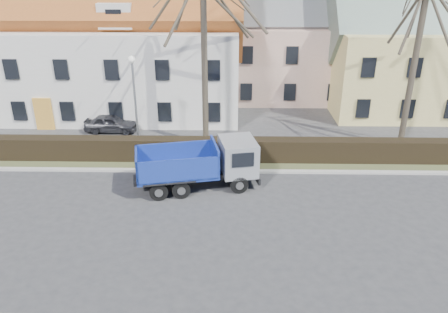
{
  "coord_description": "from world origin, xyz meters",
  "views": [
    {
      "loc": [
        -0.35,
        -16.61,
        10.38
      ],
      "look_at": [
        -0.76,
        3.07,
        1.6
      ],
      "focal_mm": 35.0,
      "sensor_mm": 36.0,
      "label": 1
    }
  ],
  "objects_px": {
    "cart_frame": "(142,167)",
    "parked_car_a": "(111,123)",
    "dump_truck": "(193,165)",
    "streetlight": "(136,106)"
  },
  "relations": [
    {
      "from": "streetlight",
      "to": "parked_car_a",
      "type": "bearing_deg",
      "value": 125.72
    },
    {
      "from": "dump_truck",
      "to": "parked_car_a",
      "type": "bearing_deg",
      "value": 116.34
    },
    {
      "from": "cart_frame",
      "to": "parked_car_a",
      "type": "height_order",
      "value": "parked_car_a"
    },
    {
      "from": "streetlight",
      "to": "parked_car_a",
      "type": "height_order",
      "value": "streetlight"
    },
    {
      "from": "dump_truck",
      "to": "streetlight",
      "type": "xyz_separation_m",
      "value": [
        -3.57,
        4.21,
        1.67
      ]
    },
    {
      "from": "dump_truck",
      "to": "parked_car_a",
      "type": "height_order",
      "value": "dump_truck"
    },
    {
      "from": "cart_frame",
      "to": "parked_car_a",
      "type": "relative_size",
      "value": 0.23
    },
    {
      "from": "dump_truck",
      "to": "streetlight",
      "type": "distance_m",
      "value": 5.77
    },
    {
      "from": "streetlight",
      "to": "parked_car_a",
      "type": "relative_size",
      "value": 1.68
    },
    {
      "from": "streetlight",
      "to": "cart_frame",
      "type": "bearing_deg",
      "value": -75.35
    }
  ]
}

